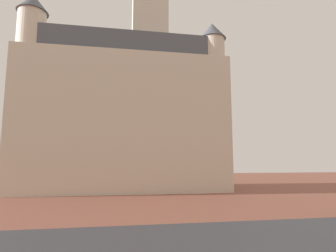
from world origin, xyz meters
The scene contains 3 objects.
ground_plane centered at (0.00, 10.00, 0.00)m, with size 120.00×120.00×0.00m, color brown.
street_asphalt_strip centered at (0.00, 9.96, 0.00)m, with size 120.00×6.88×0.00m, color #38383D.
landmark_building centered at (-1.92, 31.11, 9.72)m, with size 23.04×10.86×35.36m.
Camera 1 is at (-2.52, -1.21, 3.33)m, focal length 28.73 mm.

